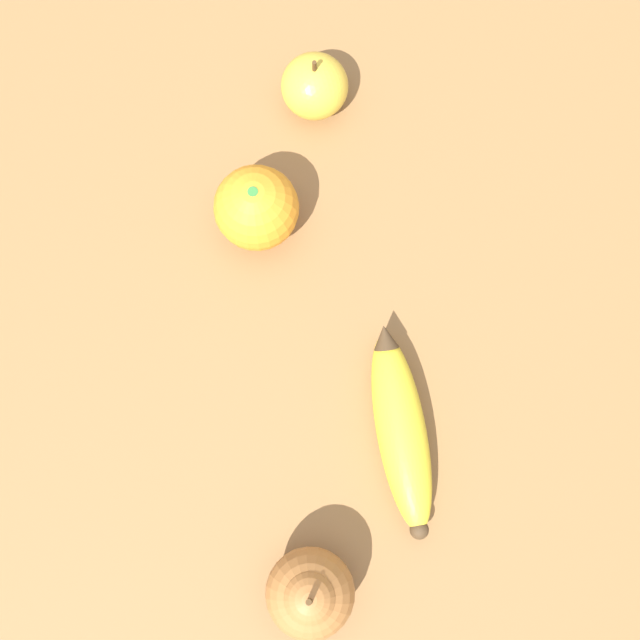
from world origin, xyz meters
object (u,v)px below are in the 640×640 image
at_px(banana, 401,429).
at_px(orange, 256,208).
at_px(pear, 310,594).
at_px(apple, 315,86).

xyz_separation_m(banana, orange, (-0.01, -0.25, 0.02)).
bearing_deg(pear, banana, -155.07).
bearing_deg(banana, orange, 23.92).
relative_size(banana, apple, 2.54).
distance_m(pear, apple, 0.49).
bearing_deg(orange, apple, -147.05).
bearing_deg(orange, banana, 88.34).
bearing_deg(pear, orange, -116.15).
height_order(orange, apple, orange).
relative_size(orange, apple, 1.11).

